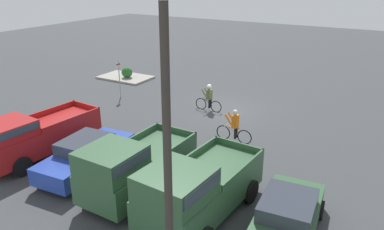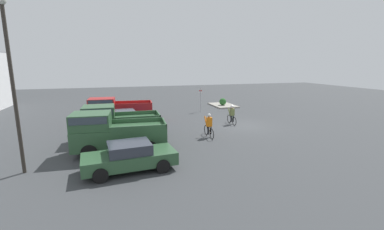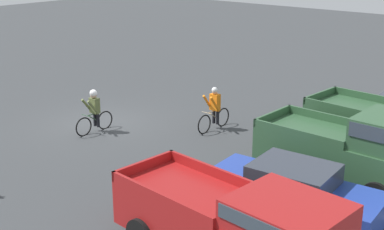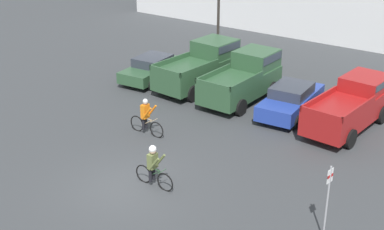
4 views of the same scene
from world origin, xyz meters
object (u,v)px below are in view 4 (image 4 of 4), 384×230
Objects in this scene: sedan_0 at (153,68)px; cyclist_1 at (146,117)px; pickup_truck_1 at (245,77)px; cyclist_0 at (153,165)px; pickup_truck_0 at (202,65)px; sedan_1 at (291,100)px; fire_lane_sign at (328,196)px; pickup_truck_2 at (352,104)px.

cyclist_1 is at bearing -52.61° from sedan_0.
pickup_truck_1 is 2.63× the size of cyclist_1.
cyclist_0 is (7.39, -8.83, 0.16)m from sedan_0.
pickup_truck_0 is at bearing 14.52° from sedan_0.
cyclist_0 reaches higher than sedan_1.
cyclist_1 is (-4.11, -5.72, 0.08)m from sedan_1.
sedan_0 is 15.92m from fire_lane_sign.
pickup_truck_2 reaches higher than sedan_0.
fire_lane_sign is (5.24, -8.27, 0.80)m from sedan_1.
cyclist_1 reaches higher than sedan_0.
pickup_truck_0 is at bearing 175.58° from pickup_truck_1.
pickup_truck_2 is 2.90× the size of cyclist_1.
fire_lane_sign reaches higher than pickup_truck_2.
fire_lane_sign is at bearing -15.25° from cyclist_1.
sedan_1 is at bearing -174.52° from pickup_truck_2.
pickup_truck_2 is (11.23, 0.38, 0.41)m from sedan_0.
pickup_truck_0 is 6.53m from cyclist_1.
pickup_truck_1 is 9.52m from cyclist_0.
sedan_1 is at bearing 54.33° from cyclist_1.
sedan_1 reaches higher than sedan_0.
fire_lane_sign is at bearing -30.90° from sedan_0.
sedan_0 is at bearing -179.25° from sedan_1.
fire_lane_sign is at bearing -57.64° from sedan_1.
cyclist_1 is 0.74× the size of fire_lane_sign.
pickup_truck_1 reaches higher than sedan_1.
pickup_truck_0 is 0.96× the size of pickup_truck_2.
sedan_0 is at bearing -174.73° from pickup_truck_1.
sedan_0 is at bearing 127.39° from cyclist_1.
pickup_truck_1 reaches higher than pickup_truck_2.
pickup_truck_1 reaches higher than cyclist_1.
pickup_truck_2 is at bearing 105.79° from fire_lane_sign.
cyclist_0 is (-1.01, -8.94, 0.12)m from sedan_1.
fire_lane_sign reaches higher than sedan_1.
pickup_truck_1 is at bearing 5.27° from sedan_0.
pickup_truck_2 reaches higher than sedan_1.
sedan_0 is 2.55× the size of cyclist_0.
fire_lane_sign reaches higher than cyclist_0.
sedan_1 is (5.57, -0.62, -0.48)m from pickup_truck_0.
cyclist_0 is at bearing -64.52° from pickup_truck_0.
pickup_truck_2 reaches higher than cyclist_1.
fire_lane_sign is (8.03, -8.68, 0.35)m from pickup_truck_1.
cyclist_0 is 0.93× the size of cyclist_1.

